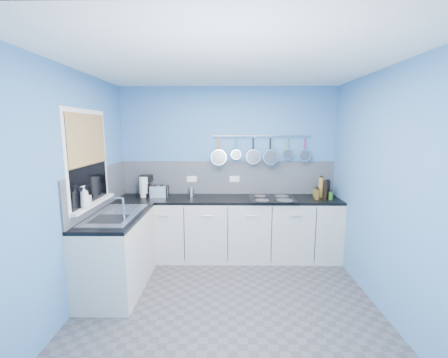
{
  "coord_description": "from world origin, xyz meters",
  "views": [
    {
      "loc": [
        -0.0,
        -3.08,
        1.89
      ],
      "look_at": [
        -0.05,
        0.75,
        1.25
      ],
      "focal_mm": 24.36,
      "sensor_mm": 36.0,
      "label": 1
    }
  ],
  "objects_px": {
    "soap_bottle_a": "(84,197)",
    "toaster": "(159,191)",
    "hob": "(272,198)",
    "paper_towel": "(144,187)",
    "canister": "(191,192)",
    "coffee_maker": "(146,186)",
    "soap_bottle_b": "(87,199)"
  },
  "relations": [
    {
      "from": "toaster",
      "to": "canister",
      "type": "bearing_deg",
      "value": -4.21
    },
    {
      "from": "paper_towel",
      "to": "toaster",
      "type": "distance_m",
      "value": 0.22
    },
    {
      "from": "hob",
      "to": "soap_bottle_a",
      "type": "bearing_deg",
      "value": -153.3
    },
    {
      "from": "soap_bottle_a",
      "to": "toaster",
      "type": "xyz_separation_m",
      "value": [
        0.52,
        1.2,
        -0.19
      ]
    },
    {
      "from": "soap_bottle_a",
      "to": "paper_towel",
      "type": "relative_size",
      "value": 0.8
    },
    {
      "from": "soap_bottle_b",
      "to": "paper_towel",
      "type": "distance_m",
      "value": 1.18
    },
    {
      "from": "coffee_maker",
      "to": "canister",
      "type": "relative_size",
      "value": 2.53
    },
    {
      "from": "soap_bottle_b",
      "to": "toaster",
      "type": "xyz_separation_m",
      "value": [
        0.52,
        1.14,
        -0.15
      ]
    },
    {
      "from": "toaster",
      "to": "paper_towel",
      "type": "bearing_deg",
      "value": 170.4
    },
    {
      "from": "soap_bottle_a",
      "to": "coffee_maker",
      "type": "height_order",
      "value": "soap_bottle_a"
    },
    {
      "from": "coffee_maker",
      "to": "toaster",
      "type": "bearing_deg",
      "value": -7.21
    },
    {
      "from": "paper_towel",
      "to": "hob",
      "type": "bearing_deg",
      "value": -3.24
    },
    {
      "from": "soap_bottle_a",
      "to": "hob",
      "type": "bearing_deg",
      "value": 26.7
    },
    {
      "from": "soap_bottle_a",
      "to": "soap_bottle_b",
      "type": "bearing_deg",
      "value": 90.0
    },
    {
      "from": "soap_bottle_a",
      "to": "soap_bottle_b",
      "type": "relative_size",
      "value": 1.39
    },
    {
      "from": "coffee_maker",
      "to": "hob",
      "type": "xyz_separation_m",
      "value": [
        1.84,
        -0.15,
        -0.15
      ]
    },
    {
      "from": "paper_towel",
      "to": "canister",
      "type": "height_order",
      "value": "paper_towel"
    },
    {
      "from": "soap_bottle_a",
      "to": "paper_towel",
      "type": "bearing_deg",
      "value": 75.61
    },
    {
      "from": "soap_bottle_a",
      "to": "toaster",
      "type": "distance_m",
      "value": 1.32
    },
    {
      "from": "soap_bottle_a",
      "to": "paper_towel",
      "type": "height_order",
      "value": "soap_bottle_a"
    },
    {
      "from": "soap_bottle_a",
      "to": "canister",
      "type": "bearing_deg",
      "value": 51.88
    },
    {
      "from": "soap_bottle_a",
      "to": "hob",
      "type": "distance_m",
      "value": 2.43
    },
    {
      "from": "soap_bottle_a",
      "to": "canister",
      "type": "distance_m",
      "value": 1.62
    },
    {
      "from": "coffee_maker",
      "to": "canister",
      "type": "distance_m",
      "value": 0.67
    },
    {
      "from": "coffee_maker",
      "to": "toaster",
      "type": "relative_size",
      "value": 1.22
    },
    {
      "from": "hob",
      "to": "paper_towel",
      "type": "bearing_deg",
      "value": 176.76
    },
    {
      "from": "soap_bottle_a",
      "to": "toaster",
      "type": "height_order",
      "value": "soap_bottle_a"
    },
    {
      "from": "paper_towel",
      "to": "hob",
      "type": "relative_size",
      "value": 0.46
    },
    {
      "from": "soap_bottle_b",
      "to": "toaster",
      "type": "relative_size",
      "value": 0.67
    },
    {
      "from": "canister",
      "to": "toaster",
      "type": "bearing_deg",
      "value": -172.67
    },
    {
      "from": "soap_bottle_b",
      "to": "canister",
      "type": "height_order",
      "value": "soap_bottle_b"
    },
    {
      "from": "soap_bottle_a",
      "to": "hob",
      "type": "height_order",
      "value": "soap_bottle_a"
    }
  ]
}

